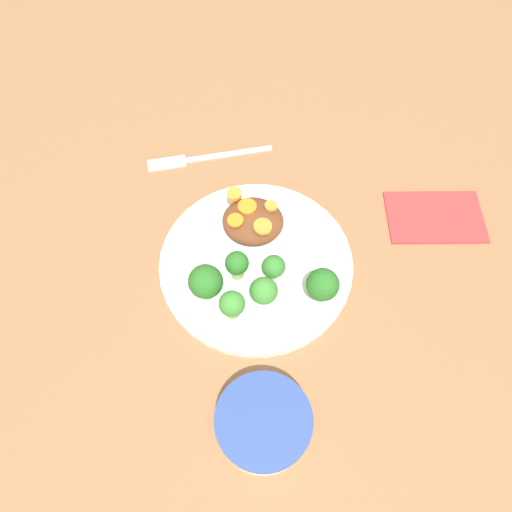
% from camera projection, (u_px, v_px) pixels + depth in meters
% --- Properties ---
extents(ground_plane, '(4.00, 4.00, 0.00)m').
position_uv_depth(ground_plane, '(256.00, 266.00, 0.73)').
color(ground_plane, '#8C603D').
extents(plate, '(0.28, 0.28, 0.02)m').
position_uv_depth(plate, '(256.00, 263.00, 0.72)').
color(plate, white).
rests_on(plate, ground_plane).
extents(dip_bowl, '(0.12, 0.12, 0.04)m').
position_uv_depth(dip_bowl, '(263.00, 423.00, 0.59)').
color(dip_bowl, white).
rests_on(dip_bowl, ground_plane).
extents(stew_mound, '(0.09, 0.08, 0.03)m').
position_uv_depth(stew_mound, '(253.00, 221.00, 0.73)').
color(stew_mound, brown).
rests_on(stew_mound, plate).
extents(broccoli_floret_0, '(0.04, 0.04, 0.05)m').
position_uv_depth(broccoli_floret_0, '(264.00, 291.00, 0.66)').
color(broccoli_floret_0, '#759E51').
rests_on(broccoli_floret_0, plate).
extents(broccoli_floret_1, '(0.03, 0.03, 0.05)m').
position_uv_depth(broccoli_floret_1, '(237.00, 264.00, 0.68)').
color(broccoli_floret_1, '#7FA85B').
rests_on(broccoli_floret_1, plate).
extents(broccoli_floret_2, '(0.05, 0.05, 0.06)m').
position_uv_depth(broccoli_floret_2, '(206.00, 282.00, 0.66)').
color(broccoli_floret_2, '#759E51').
rests_on(broccoli_floret_2, plate).
extents(broccoli_floret_3, '(0.04, 0.04, 0.06)m').
position_uv_depth(broccoli_floret_3, '(323.00, 285.00, 0.66)').
color(broccoli_floret_3, '#759E51').
rests_on(broccoli_floret_3, plate).
extents(broccoli_floret_4, '(0.04, 0.04, 0.05)m').
position_uv_depth(broccoli_floret_4, '(232.00, 305.00, 0.65)').
color(broccoli_floret_4, '#759E51').
rests_on(broccoli_floret_4, plate).
extents(broccoli_floret_5, '(0.03, 0.03, 0.04)m').
position_uv_depth(broccoli_floret_5, '(274.00, 267.00, 0.68)').
color(broccoli_floret_5, '#759E51').
rests_on(broccoli_floret_5, plate).
extents(carrot_slice_0, '(0.03, 0.03, 0.01)m').
position_uv_depth(carrot_slice_0, '(247.00, 207.00, 0.72)').
color(carrot_slice_0, orange).
rests_on(carrot_slice_0, stew_mound).
extents(carrot_slice_1, '(0.02, 0.02, 0.00)m').
position_uv_depth(carrot_slice_1, '(235.00, 220.00, 0.71)').
color(carrot_slice_1, orange).
rests_on(carrot_slice_1, stew_mound).
extents(carrot_slice_2, '(0.02, 0.02, 0.01)m').
position_uv_depth(carrot_slice_2, '(234.00, 194.00, 0.73)').
color(carrot_slice_2, orange).
rests_on(carrot_slice_2, stew_mound).
extents(carrot_slice_3, '(0.02, 0.02, 0.01)m').
position_uv_depth(carrot_slice_3, '(271.00, 206.00, 0.72)').
color(carrot_slice_3, orange).
rests_on(carrot_slice_3, stew_mound).
extents(carrot_slice_4, '(0.03, 0.03, 0.01)m').
position_uv_depth(carrot_slice_4, '(263.00, 227.00, 0.70)').
color(carrot_slice_4, orange).
rests_on(carrot_slice_4, stew_mound).
extents(fork, '(0.20, 0.08, 0.01)m').
position_uv_depth(fork, '(198.00, 158.00, 0.82)').
color(fork, silver).
rests_on(fork, ground_plane).
extents(napkin, '(0.16, 0.11, 0.01)m').
position_uv_depth(napkin, '(435.00, 216.00, 0.77)').
color(napkin, '#B73333').
rests_on(napkin, ground_plane).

